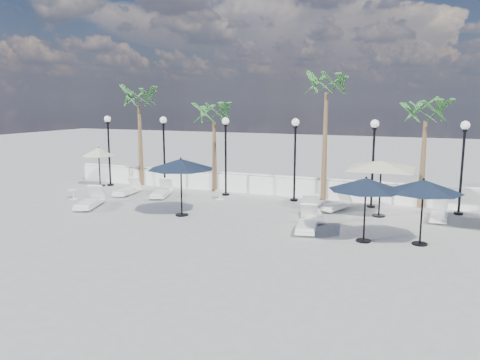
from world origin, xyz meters
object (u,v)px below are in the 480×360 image
at_px(lounger_3, 307,224).
at_px(parasol_navy_mid, 423,186).
at_px(parasol_cream_small, 99,152).
at_px(lounger_2, 127,190).
at_px(lounger_0, 90,202).
at_px(lounger_1, 162,192).
at_px(parasol_cream_sq_a, 381,161).
at_px(lounger_4, 336,205).
at_px(parasol_navy_right, 366,184).
at_px(parasol_navy_left, 181,164).
at_px(lounger_6, 312,213).
at_px(lounger_5, 439,214).

height_order(lounger_3, parasol_navy_mid, parasol_navy_mid).
bearing_deg(parasol_cream_small, lounger_2, -27.44).
relative_size(lounger_0, lounger_2, 1.13).
bearing_deg(lounger_1, parasol_cream_sq_a, -16.92).
bearing_deg(lounger_3, lounger_0, 170.65).
height_order(lounger_0, lounger_3, lounger_0).
xyz_separation_m(lounger_4, parasol_cream_small, (-13.13, 0.84, 1.63)).
distance_m(lounger_3, parasol_navy_right, 2.71).
xyz_separation_m(lounger_0, parasol_navy_right, (11.76, -0.52, 1.66)).
bearing_deg(lounger_0, parasol_cream_sq_a, -3.95).
relative_size(lounger_3, parasol_navy_left, 0.79).
height_order(parasol_navy_right, parasol_cream_small, parasol_navy_right).
height_order(lounger_6, parasol_navy_mid, parasol_navy_mid).
height_order(lounger_4, parasol_cream_small, parasol_cream_small).
xyz_separation_m(lounger_2, lounger_6, (9.69, -1.31, 0.02)).
height_order(lounger_0, lounger_4, lounger_0).
bearing_deg(lounger_6, parasol_cream_sq_a, 11.86).
distance_m(lounger_1, parasol_navy_left, 4.43).
distance_m(lounger_3, lounger_6, 1.69).
xyz_separation_m(lounger_0, parasol_navy_left, (4.40, 0.31, 1.84)).
xyz_separation_m(parasol_navy_left, parasol_cream_sq_a, (7.44, 2.93, 0.16)).
bearing_deg(lounger_1, parasol_navy_mid, -32.93).
xyz_separation_m(lounger_3, parasol_navy_right, (2.07, -0.55, 1.67)).
xyz_separation_m(lounger_0, parasol_cream_sq_a, (11.84, 3.23, 2.00)).
xyz_separation_m(lounger_1, lounger_4, (8.37, 0.44, -0.02)).
bearing_deg(parasol_navy_mid, parasol_navy_left, 177.00).
bearing_deg(lounger_3, lounger_4, 75.54).
distance_m(lounger_5, parasol_cream_small, 17.32).
bearing_deg(lounger_3, parasol_navy_mid, -12.52).
relative_size(parasol_navy_left, parasol_cream_small, 1.24).
distance_m(lounger_1, parasol_navy_mid, 12.45).
xyz_separation_m(lounger_6, parasol_navy_mid, (4.03, -1.88, 1.66)).
relative_size(lounger_5, parasol_navy_right, 0.78).
bearing_deg(lounger_5, lounger_4, 179.59).
bearing_deg(lounger_0, lounger_1, 43.89).
height_order(lounger_2, lounger_5, lounger_2).
xyz_separation_m(lounger_3, parasol_navy_mid, (3.81, -0.20, 1.67)).
relative_size(lounger_0, parasol_cream_small, 1.03).
xyz_separation_m(lounger_4, parasol_navy_mid, (3.49, -3.85, 1.70)).
bearing_deg(lounger_6, lounger_2, 151.40).
relative_size(lounger_4, lounger_6, 0.87).
distance_m(lounger_3, parasol_navy_left, 5.62).
xyz_separation_m(parasol_navy_right, parasol_cream_small, (-14.88, 5.04, -0.07)).
height_order(parasol_navy_left, parasol_cream_small, parasol_navy_left).
bearing_deg(parasol_navy_right, parasol_cream_sq_a, 88.76).
bearing_deg(lounger_5, parasol_cream_sq_a, -171.23).
xyz_separation_m(lounger_6, parasol_cream_sq_a, (2.37, 1.53, 2.00)).
height_order(lounger_4, parasol_navy_left, parasol_navy_left).
xyz_separation_m(lounger_4, lounger_5, (4.07, -0.20, 0.01)).
bearing_deg(parasol_navy_right, parasol_cream_small, 161.28).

